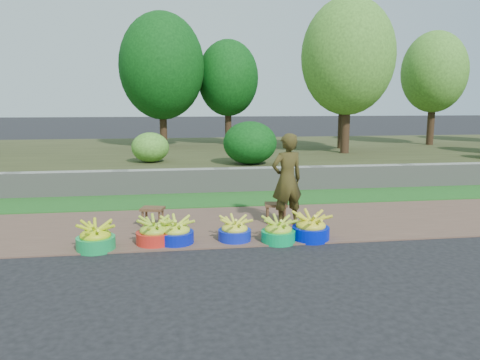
{
  "coord_description": "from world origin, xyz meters",
  "views": [
    {
      "loc": [
        -1.12,
        -6.25,
        2.03
      ],
      "look_at": [
        0.0,
        1.3,
        0.75
      ],
      "focal_mm": 35.0,
      "sensor_mm": 36.0,
      "label": 1
    }
  ],
  "objects": [
    {
      "name": "dirt_shoulder",
      "position": [
        0.0,
        1.25,
        0.01
      ],
      "size": [
        80.0,
        2.5,
        0.02
      ],
      "primitive_type": "cube",
      "color": "brown",
      "rests_on": "ground"
    },
    {
      "name": "ground_plane",
      "position": [
        0.0,
        0.0,
        0.0
      ],
      "size": [
        120.0,
        120.0,
        0.0
      ],
      "primitive_type": "plane",
      "color": "black",
      "rests_on": "ground"
    },
    {
      "name": "basin_f",
      "position": [
        0.91,
        0.23,
        0.18
      ],
      "size": [
        0.55,
        0.55,
        0.41
      ],
      "color": "#0014C9",
      "rests_on": "ground"
    },
    {
      "name": "basin_d",
      "position": [
        -0.22,
        0.34,
        0.16
      ],
      "size": [
        0.48,
        0.48,
        0.36
      ],
      "color": "#0F21B9",
      "rests_on": "ground"
    },
    {
      "name": "basin_b",
      "position": [
        -1.38,
        0.34,
        0.18
      ],
      "size": [
        0.53,
        0.53,
        0.39
      ],
      "color": "red",
      "rests_on": "ground"
    },
    {
      "name": "basin_e",
      "position": [
        0.4,
        0.18,
        0.17
      ],
      "size": [
        0.5,
        0.5,
        0.37
      ],
      "color": "#039D4F",
      "rests_on": "ground"
    },
    {
      "name": "vegetation",
      "position": [
        -1.13,
        8.07,
        2.75
      ],
      "size": [
        32.64,
        7.59,
        4.56
      ],
      "color": "#332214",
      "rests_on": "earth_bank"
    },
    {
      "name": "basin_a",
      "position": [
        -2.18,
        0.2,
        0.18
      ],
      "size": [
        0.53,
        0.53,
        0.4
      ],
      "color": "#139747",
      "rests_on": "ground"
    },
    {
      "name": "retaining_wall",
      "position": [
        0.0,
        4.1,
        0.28
      ],
      "size": [
        80.0,
        0.35,
        0.55
      ],
      "primitive_type": "cube",
      "color": "gray",
      "rests_on": "ground"
    },
    {
      "name": "vendor_woman",
      "position": [
        0.74,
        1.06,
        0.78
      ],
      "size": [
        0.63,
        0.49,
        1.51
      ],
      "primitive_type": "imported",
      "rotation": [
        0.0,
        0.0,
        3.4
      ],
      "color": "black",
      "rests_on": "dirt_shoulder"
    },
    {
      "name": "basin_c",
      "position": [
        -1.08,
        0.32,
        0.17
      ],
      "size": [
        0.52,
        0.52,
        0.39
      ],
      "color": "#0817AB",
      "rests_on": "ground"
    },
    {
      "name": "stool_right",
      "position": [
        0.61,
        1.24,
        0.28
      ],
      "size": [
        0.41,
        0.34,
        0.33
      ],
      "rotation": [
        0.0,
        0.0,
        -0.15
      ],
      "color": "brown",
      "rests_on": "dirt_shoulder"
    },
    {
      "name": "stool_left",
      "position": [
        -1.44,
        1.28,
        0.27
      ],
      "size": [
        0.42,
        0.36,
        0.32
      ],
      "rotation": [
        0.0,
        0.0,
        -0.26
      ],
      "color": "brown",
      "rests_on": "dirt_shoulder"
    },
    {
      "name": "grass_verge",
      "position": [
        0.0,
        3.25,
        0.02
      ],
      "size": [
        80.0,
        1.5,
        0.04
      ],
      "primitive_type": "cube",
      "color": "#22621F",
      "rests_on": "ground"
    },
    {
      "name": "earth_bank",
      "position": [
        0.0,
        9.0,
        0.25
      ],
      "size": [
        80.0,
        10.0,
        0.5
      ],
      "primitive_type": "cube",
      "color": "#3B3F20",
      "rests_on": "ground"
    }
  ]
}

